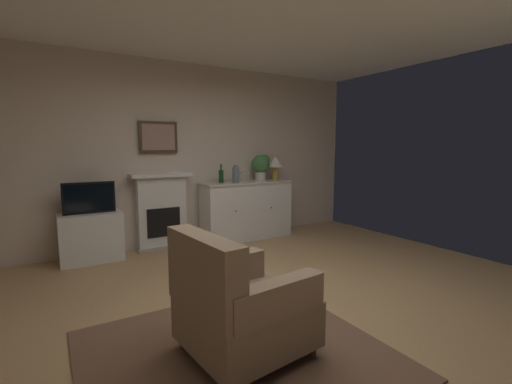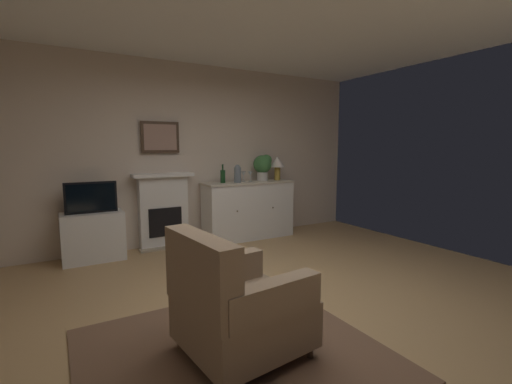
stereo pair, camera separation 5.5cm
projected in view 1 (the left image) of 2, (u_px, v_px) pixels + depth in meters
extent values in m
cube|color=tan|center=(289.00, 313.00, 3.23)|extent=(6.16, 5.47, 0.10)
cube|color=beige|center=(185.00, 155.00, 5.35)|extent=(6.16, 0.06, 2.73)
cube|color=brown|center=(236.00, 354.00, 2.48)|extent=(2.03, 1.89, 0.02)
cube|color=white|center=(162.00, 212.00, 5.14)|extent=(0.70, 0.18, 1.05)
cube|color=tan|center=(165.00, 247.00, 5.12)|extent=(0.77, 0.20, 0.03)
cube|color=black|center=(164.00, 222.00, 5.08)|extent=(0.48, 0.02, 0.42)
cube|color=white|center=(161.00, 175.00, 5.05)|extent=(0.87, 0.27, 0.05)
cube|color=#473323|center=(158.00, 137.00, 5.04)|extent=(0.55, 0.03, 0.45)
cube|color=#9E7A6B|center=(159.00, 137.00, 5.02)|extent=(0.47, 0.01, 0.37)
cube|color=white|center=(247.00, 211.00, 5.68)|extent=(1.47, 0.45, 0.90)
cube|color=beige|center=(247.00, 183.00, 5.62)|extent=(1.50, 0.48, 0.03)
sphere|color=brown|center=(236.00, 211.00, 5.30)|extent=(0.02, 0.02, 0.02)
sphere|color=brown|center=(271.00, 208.00, 5.64)|extent=(0.02, 0.02, 0.02)
cylinder|color=#B79338|center=(275.00, 174.00, 5.89)|extent=(0.10, 0.10, 0.22)
cone|color=silver|center=(275.00, 162.00, 5.86)|extent=(0.26, 0.26, 0.18)
cylinder|color=#193F1E|center=(221.00, 177.00, 5.40)|extent=(0.08, 0.08, 0.20)
cylinder|color=#193F1E|center=(221.00, 167.00, 5.38)|extent=(0.03, 0.03, 0.09)
cylinder|color=silver|center=(242.00, 182.00, 5.60)|extent=(0.06, 0.06, 0.00)
cylinder|color=silver|center=(242.00, 179.00, 5.60)|extent=(0.01, 0.01, 0.09)
cone|color=silver|center=(242.00, 174.00, 5.59)|extent=(0.07, 0.07, 0.07)
cylinder|color=silver|center=(248.00, 181.00, 5.64)|extent=(0.06, 0.06, 0.00)
cylinder|color=silver|center=(248.00, 178.00, 5.63)|extent=(0.01, 0.01, 0.09)
cone|color=silver|center=(248.00, 174.00, 5.62)|extent=(0.07, 0.07, 0.07)
cylinder|color=slate|center=(236.00, 175.00, 5.45)|extent=(0.11, 0.11, 0.24)
sphere|color=slate|center=(236.00, 167.00, 5.43)|extent=(0.08, 0.08, 0.08)
cube|color=white|center=(91.00, 237.00, 4.52)|extent=(0.75, 0.42, 0.64)
cube|color=black|center=(89.00, 198.00, 4.44)|extent=(0.62, 0.06, 0.40)
cube|color=black|center=(89.00, 198.00, 4.41)|extent=(0.57, 0.01, 0.35)
cylinder|color=beige|center=(260.00, 176.00, 5.80)|extent=(0.18, 0.18, 0.14)
sphere|color=#3D753D|center=(261.00, 164.00, 5.78)|extent=(0.30, 0.30, 0.30)
sphere|color=#3D753D|center=(265.00, 160.00, 5.77)|extent=(0.18, 0.18, 0.18)
cube|color=#8C7259|center=(247.00, 320.00, 2.47)|extent=(0.88, 0.84, 0.32)
cube|color=#8C7259|center=(204.00, 274.00, 2.22)|extent=(0.24, 0.77, 0.50)
cube|color=#8C7259|center=(276.00, 299.00, 2.18)|extent=(0.73, 0.22, 0.22)
cube|color=#8C7259|center=(222.00, 270.00, 2.69)|extent=(0.73, 0.22, 0.22)
cylinder|color=#473323|center=(313.00, 351.00, 2.45)|extent=(0.05, 0.05, 0.10)
cylinder|color=#473323|center=(257.00, 316.00, 2.95)|extent=(0.05, 0.05, 0.10)
cylinder|color=#473323|center=(183.00, 343.00, 2.55)|extent=(0.05, 0.05, 0.10)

